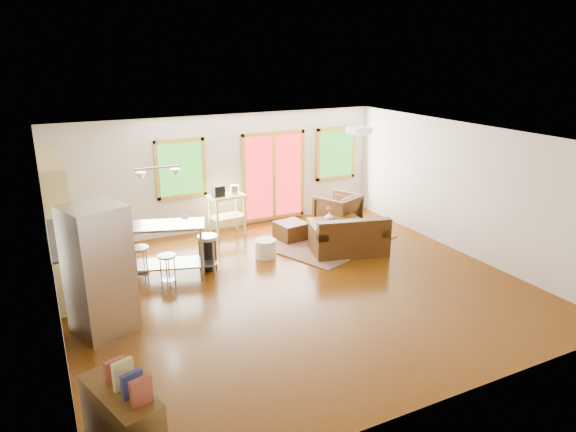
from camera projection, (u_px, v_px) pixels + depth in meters
name	position (u px, v px, depth m)	size (l,w,h in m)	color
floor	(296.00, 287.00, 8.95)	(7.50, 7.00, 0.02)	#381C03
ceiling	(296.00, 137.00, 8.14)	(7.50, 7.00, 0.02)	silver
back_wall	(225.00, 173.00, 11.53)	(7.50, 0.02, 2.60)	beige
left_wall	(50.00, 253.00, 6.95)	(0.02, 7.00, 2.60)	beige
right_wall	(465.00, 189.00, 10.14)	(0.02, 7.00, 2.60)	beige
front_wall	(445.00, 304.00, 5.55)	(7.50, 0.02, 2.60)	beige
window_left	(181.00, 169.00, 11.01)	(1.10, 0.05, 1.30)	#1E5617
french_doors	(274.00, 176.00, 12.06)	(1.60, 0.05, 2.10)	#B1171B
window_right	(336.00, 153.00, 12.66)	(1.10, 0.05, 1.30)	#1E5617
rug	(328.00, 241.00, 11.02)	(2.48, 1.91, 0.02)	#515C3C
loveseat	(349.00, 239.00, 10.32)	(1.64, 1.19, 0.79)	black
coffee_table	(336.00, 222.00, 11.07)	(1.18, 0.79, 0.44)	#38250C
armchair	(338.00, 209.00, 11.79)	(0.85, 0.80, 0.88)	black
ottoman	(291.00, 231.00, 11.11)	(0.58, 0.58, 0.39)	black
pouf	(265.00, 248.00, 10.16)	(0.41, 0.41, 0.36)	beige
vase	(329.00, 216.00, 11.09)	(0.21, 0.22, 0.32)	silver
book	(336.00, 212.00, 11.22)	(0.23, 0.03, 0.31)	brown
cabinets	(66.00, 237.00, 8.63)	(0.64, 2.24, 2.30)	tan
refrigerator	(100.00, 270.00, 7.25)	(0.98, 0.96, 1.91)	#B7BABC
island	(159.00, 242.00, 9.06)	(1.73, 1.10, 1.02)	#B7BABC
cup	(185.00, 217.00, 9.37)	(0.13, 0.10, 0.13)	silver
bar_stool_a	(140.00, 257.00, 8.84)	(0.36, 0.36, 0.71)	#B7BABC
bar_stool_b	(167.00, 264.00, 8.67)	(0.40, 0.40, 0.64)	#B7BABC
bar_stool_c	(208.00, 246.00, 9.21)	(0.47, 0.47, 0.77)	#B7BABC
trash_can	(208.00, 253.00, 9.56)	(0.43, 0.43, 0.64)	black
kitchen_cart	(226.00, 201.00, 11.17)	(0.81, 0.56, 1.17)	tan
bookshelf	(124.00, 428.00, 4.92)	(0.68, 1.07, 1.18)	#38250C
ceiling_flush	(359.00, 130.00, 9.36)	(0.35, 0.35, 0.12)	white
pendant_light	(158.00, 173.00, 8.83)	(0.80, 0.18, 0.79)	gray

